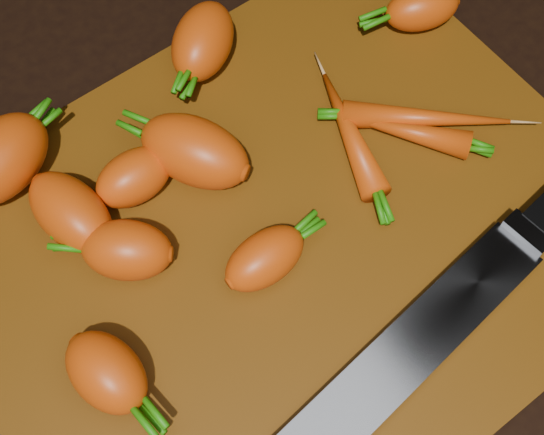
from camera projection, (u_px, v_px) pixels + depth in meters
ground at (280, 247)px, 0.58m from camera, size 2.00×2.00×0.01m
cutting_board at (280, 241)px, 0.57m from camera, size 0.50×0.40×0.01m
carrot_0 at (1, 159)px, 0.56m from camera, size 0.10×0.08×0.05m
carrot_1 at (127, 250)px, 0.54m from camera, size 0.08×0.08×0.04m
carrot_2 at (71, 213)px, 0.55m from camera, size 0.06×0.08×0.05m
carrot_3 at (195, 151)px, 0.57m from camera, size 0.09×0.10×0.05m
carrot_4 at (203, 41)px, 0.62m from camera, size 0.09×0.08×0.05m
carrot_5 at (134, 177)px, 0.57m from camera, size 0.06×0.04×0.04m
carrot_6 at (422, 8)px, 0.64m from camera, size 0.07×0.06×0.04m
carrot_7 at (350, 132)px, 0.59m from camera, size 0.06×0.12×0.02m
carrot_8 at (426, 118)px, 0.60m from camera, size 0.12×0.10×0.02m
carrot_9 at (412, 133)px, 0.59m from camera, size 0.07×0.09×0.02m
carrot_10 at (265, 258)px, 0.54m from camera, size 0.07×0.04×0.04m
carrot_11 at (106, 372)px, 0.50m from camera, size 0.05×0.07×0.04m
knife at (436, 324)px, 0.53m from camera, size 0.38×0.07×0.02m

